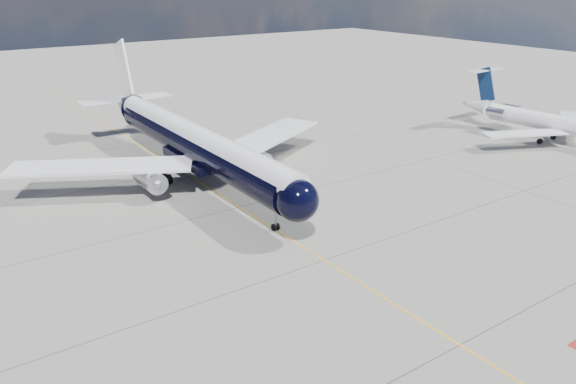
# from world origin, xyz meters

# --- Properties ---
(ground) EXTENTS (320.00, 320.00, 0.00)m
(ground) POSITION_xyz_m (0.00, 30.00, 0.00)
(ground) COLOR gray
(ground) RESTS_ON ground
(taxiway_centerline) EXTENTS (0.16, 160.00, 0.01)m
(taxiway_centerline) POSITION_xyz_m (0.00, 25.00, 0.00)
(taxiway_centerline) COLOR #FFB40D
(taxiway_centerline) RESTS_ON ground
(main_airliner) EXTENTS (42.87, 52.07, 15.07)m
(main_airliner) POSITION_xyz_m (0.19, 36.72, 4.68)
(main_airliner) COLOR black
(main_airliner) RESTS_ON ground
(regional_jet) EXTENTS (25.73, 29.55, 10.01)m
(regional_jet) POSITION_xyz_m (51.62, 21.63, 3.16)
(regional_jet) COLOR white
(regional_jet) RESTS_ON ground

